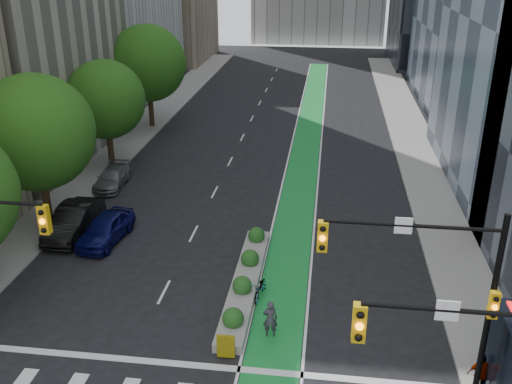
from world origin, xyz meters
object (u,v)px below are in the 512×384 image
(bicycle, at_px, (260,288))
(parked_car_left_near, at_px, (106,228))
(median_planter, at_px, (246,279))
(cyclist, at_px, (270,319))
(parked_car_left_mid, at_px, (74,220))
(pedestrian_far, at_px, (481,373))
(parked_car_left_far, at_px, (112,178))

(bicycle, distance_m, parked_car_left_near, 10.00)
(median_planter, height_order, cyclist, cyclist)
(parked_car_left_mid, bearing_deg, cyclist, -33.24)
(parked_car_left_mid, height_order, pedestrian_far, pedestrian_far)
(parked_car_left_near, bearing_deg, pedestrian_far, -22.60)
(parked_car_left_mid, relative_size, parked_car_left_far, 1.20)
(bicycle, xyz_separation_m, parked_car_left_near, (-9.00, 4.34, 0.31))
(parked_car_left_mid, relative_size, pedestrian_far, 3.14)
(median_planter, distance_m, bicycle, 1.16)
(pedestrian_far, bearing_deg, parked_car_left_near, -32.60)
(parked_car_left_far, distance_m, pedestrian_far, 26.31)
(median_planter, distance_m, pedestrian_far, 11.08)
(parked_car_left_far, height_order, pedestrian_far, pedestrian_far)
(cyclist, relative_size, parked_car_left_mid, 0.33)
(parked_car_left_near, height_order, parked_car_left_far, parked_car_left_near)
(median_planter, bearing_deg, bicycle, -46.41)
(bicycle, height_order, pedestrian_far, pedestrian_far)
(cyclist, distance_m, parked_car_left_far, 19.15)
(parked_car_left_near, bearing_deg, parked_car_left_far, 114.31)
(cyclist, distance_m, pedestrian_far, 8.08)
(median_planter, bearing_deg, parked_car_left_mid, 158.30)
(bicycle, height_order, parked_car_left_mid, parked_car_left_mid)
(cyclist, distance_m, parked_car_left_near, 12.09)
(cyclist, height_order, parked_car_left_far, cyclist)
(parked_car_left_near, distance_m, parked_car_left_far, 7.98)
(parked_car_left_mid, bearing_deg, bicycle, -24.08)
(median_planter, distance_m, parked_car_left_far, 15.40)
(parked_car_left_far, xyz_separation_m, pedestrian_far, (19.97, -17.12, 0.34))
(cyclist, bearing_deg, bicycle, -80.58)
(parked_car_left_near, relative_size, parked_car_left_far, 1.06)
(bicycle, relative_size, cyclist, 1.03)
(pedestrian_far, bearing_deg, median_planter, -37.05)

